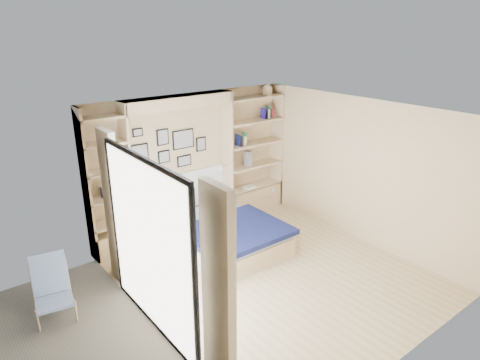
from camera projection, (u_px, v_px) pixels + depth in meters
ground at (271, 273)px, 6.59m from camera, size 4.50×4.50×0.00m
room_shell at (194, 186)px, 7.12m from camera, size 4.50×4.50×4.50m
bed at (223, 234)px, 7.27m from camera, size 1.62×2.13×1.07m
photo_gallery at (168, 147)px, 7.42m from camera, size 1.48×0.02×0.82m
reading_lamps at (184, 176)px, 7.52m from camera, size 1.92×0.12×0.15m
shelf_decor at (242, 132)px, 8.15m from camera, size 3.53×0.23×2.03m
deck_chair at (52, 288)px, 5.57m from camera, size 0.60×0.85×0.79m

